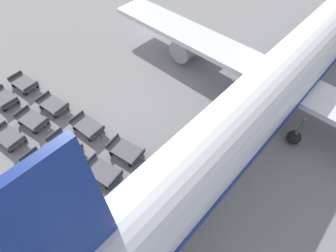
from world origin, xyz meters
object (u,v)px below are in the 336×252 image
baggage_dolly_row_near_col_c (40,165)px  baggage_dolly_row_mid_b_col_b (53,105)px  airplane (293,67)px  baggage_dolly_row_mid_a_col_e (148,207)px  baggage_dolly_row_mid_a_col_b (33,120)px  baggage_dolly_row_mid_b_col_c (88,127)px  baggage_dolly_row_near_col_d (78,197)px  baggage_dolly_row_mid_a_col_d (103,172)px  baggage_dolly_row_mid_a_col_c (65,145)px  baggage_dolly_row_near_col_b (9,137)px  baggage_dolly_row_mid_b_col_d (126,151)px  baggage_dolly_row_near_col_e (123,238)px  baggage_dolly_row_mid_a_col_a (4,98)px  baggage_dolly_row_mid_b_col_e (171,183)px  baggage_dolly_row_mid_b_col_a (24,83)px

baggage_dolly_row_near_col_c → baggage_dolly_row_mid_b_col_b: (-4.88, 3.13, 0.00)m
airplane → baggage_dolly_row_mid_a_col_e: airplane is taller
baggage_dolly_row_mid_a_col_b → baggage_dolly_row_mid_b_col_c: (3.36, 3.06, 0.00)m
baggage_dolly_row_near_col_d → baggage_dolly_row_mid_b_col_c: (-4.80, 3.25, 0.00)m
baggage_dolly_row_near_col_d → baggage_dolly_row_mid_a_col_d: size_ratio=1.00×
baggage_dolly_row_mid_a_col_c → baggage_dolly_row_mid_b_col_c: same height
baggage_dolly_row_near_col_b → baggage_dolly_row_mid_a_col_e: 12.00m
baggage_dolly_row_near_col_b → baggage_dolly_row_mid_b_col_d: 8.99m
baggage_dolly_row_near_col_c → baggage_dolly_row_near_col_e: (7.68, 1.82, 0.00)m
baggage_dolly_row_mid_a_col_a → baggage_dolly_row_mid_b_col_d: size_ratio=1.00×
baggage_dolly_row_near_col_d → baggage_dolly_row_mid_b_col_d: (-1.05, 4.30, 0.00)m
airplane → baggage_dolly_row_near_col_e: bearing=-85.5°
baggage_dolly_row_mid_a_col_e → baggage_dolly_row_near_col_c: bearing=-150.5°
baggage_dolly_row_near_col_d → baggage_dolly_row_mid_b_col_e: bearing=60.1°
baggage_dolly_row_near_col_c → baggage_dolly_row_near_col_d: (3.80, 0.98, 0.00)m
baggage_dolly_row_near_col_b → baggage_dolly_row_near_col_d: bearing=13.5°
airplane → baggage_dolly_row_mid_a_col_e: 14.96m
baggage_dolly_row_near_col_d → baggage_dolly_row_mid_a_col_d: same height
baggage_dolly_row_mid_a_col_e → baggage_dolly_row_mid_b_col_c: size_ratio=1.00×
baggage_dolly_row_mid_a_col_b → baggage_dolly_row_mid_a_col_e: same height
baggage_dolly_row_mid_a_col_a → baggage_dolly_row_mid_a_col_e: bearing=14.0°
baggage_dolly_row_mid_a_col_a → baggage_dolly_row_near_col_e: bearing=5.8°
baggage_dolly_row_mid_b_col_a → baggage_dolly_row_mid_b_col_e: (15.83, 3.99, 0.00)m
airplane → baggage_dolly_row_near_col_e: 17.17m
baggage_dolly_row_near_col_e → baggage_dolly_row_mid_b_col_c: (-8.68, 2.41, 0.00)m
baggage_dolly_row_mid_b_col_d → baggage_dolly_row_mid_b_col_e: size_ratio=1.00×
baggage_dolly_row_near_col_b → baggage_dolly_row_mid_a_col_a: bearing=166.5°
baggage_dolly_row_mid_a_col_e → baggage_dolly_row_mid_b_col_e: bearing=98.9°
airplane → baggage_dolly_row_mid_b_col_b: (-11.23, -15.53, -3.05)m
baggage_dolly_row_mid_b_col_d → baggage_dolly_row_mid_b_col_b: bearing=-164.2°
baggage_dolly_row_mid_a_col_a → baggage_dolly_row_mid_b_col_b: same height
baggage_dolly_row_mid_b_col_a → baggage_dolly_row_mid_b_col_c: 8.28m
baggage_dolly_row_mid_a_col_c → baggage_dolly_row_mid_b_col_b: same height
baggage_dolly_row_mid_b_col_b → baggage_dolly_row_mid_b_col_c: 4.03m
baggage_dolly_row_mid_a_col_b → baggage_dolly_row_mid_b_col_d: same height
baggage_dolly_row_mid_a_col_b → baggage_dolly_row_mid_a_col_d: (7.56, 1.95, 0.00)m
airplane → baggage_dolly_row_mid_b_col_d: 14.18m
baggage_dolly_row_near_col_d → baggage_dolly_row_mid_b_col_e: size_ratio=1.00×
baggage_dolly_row_mid_a_col_c → baggage_dolly_row_mid_b_col_e: same height
baggage_dolly_row_mid_a_col_a → baggage_dolly_row_mid_a_col_c: bearing=14.0°
baggage_dolly_row_mid_a_col_d → baggage_dolly_row_mid_a_col_e: 4.04m
baggage_dolly_row_mid_b_col_a → baggage_dolly_row_mid_b_col_c: bearing=14.1°
baggage_dolly_row_near_col_b → baggage_dolly_row_mid_b_col_e: 12.75m
baggage_dolly_row_mid_a_col_a → baggage_dolly_row_mid_a_col_e: 15.84m
baggage_dolly_row_near_col_e → baggage_dolly_row_mid_a_col_d: size_ratio=1.00×
baggage_dolly_row_near_col_d → baggage_dolly_row_mid_b_col_c: bearing=145.9°
baggage_dolly_row_mid_b_col_c → baggage_dolly_row_near_col_e: bearing=-15.5°
baggage_dolly_row_mid_b_col_b → baggage_dolly_row_mid_b_col_c: bearing=15.9°
baggage_dolly_row_near_col_d → baggage_dolly_row_mid_b_col_e: same height
baggage_dolly_row_near_col_e → baggage_dolly_row_mid_b_col_e: bearing=101.4°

